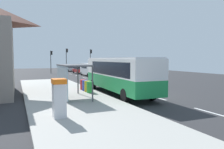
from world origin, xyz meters
TOP-DOWN VIEW (x-y plane):
  - ground_plane at (0.00, 14.00)m, footprint 56.00×92.00m
  - sidewalk_platform at (-6.40, 2.00)m, footprint 6.20×30.00m
  - lane_stripe_seg_0 at (0.25, -6.00)m, footprint 0.16×2.20m
  - lane_stripe_seg_1 at (0.25, -1.00)m, footprint 0.16×2.20m
  - lane_stripe_seg_2 at (0.25, 4.00)m, footprint 0.16×2.20m
  - lane_stripe_seg_3 at (0.25, 9.00)m, footprint 0.16×2.20m
  - lane_stripe_seg_4 at (0.25, 14.00)m, footprint 0.16×2.20m
  - lane_stripe_seg_5 at (0.25, 19.00)m, footprint 0.16×2.20m
  - lane_stripe_seg_6 at (0.25, 24.00)m, footprint 0.16×2.20m
  - lane_stripe_seg_7 at (0.25, 29.00)m, footprint 0.16×2.20m
  - bus at (-1.71, 2.16)m, footprint 2.88×11.09m
  - white_van at (2.20, 22.58)m, footprint 2.07×5.22m
  - sedan_near at (2.30, 29.85)m, footprint 1.99×4.47m
  - sedan_far at (2.30, 38.60)m, footprint 2.03×4.49m
  - ticket_machine at (-8.06, -4.31)m, footprint 0.66×0.76m
  - recycling_bin_green at (-4.20, 2.68)m, footprint 0.52×0.52m
  - recycling_bin_yellow at (-4.20, 3.38)m, footprint 0.52×0.52m
  - recycling_bin_blue at (-4.20, 4.08)m, footprint 0.52×0.52m
  - recycling_bin_red at (-4.20, 4.78)m, footprint 0.52×0.52m
  - traffic_light_near_side at (5.50, 31.68)m, footprint 0.49×0.28m
  - traffic_light_far_side at (-3.10, 32.48)m, footprint 0.49×0.28m
  - traffic_light_median at (0.39, 33.28)m, footprint 0.49×0.28m
  - bus_shelter at (-6.41, 0.72)m, footprint 1.80×4.00m

SIDE VIEW (x-z plane):
  - ground_plane at x=0.00m, z-range -0.04..0.00m
  - lane_stripe_seg_0 at x=0.25m, z-range 0.00..0.01m
  - lane_stripe_seg_1 at x=0.25m, z-range 0.00..0.01m
  - lane_stripe_seg_2 at x=0.25m, z-range 0.00..0.01m
  - lane_stripe_seg_3 at x=0.25m, z-range 0.00..0.01m
  - lane_stripe_seg_4 at x=0.25m, z-range 0.00..0.01m
  - lane_stripe_seg_5 at x=0.25m, z-range 0.00..0.01m
  - lane_stripe_seg_6 at x=0.25m, z-range 0.00..0.01m
  - lane_stripe_seg_7 at x=0.25m, z-range 0.00..0.01m
  - sidewalk_platform at x=-6.40m, z-range 0.00..0.18m
  - recycling_bin_green at x=-4.20m, z-range 0.18..1.13m
  - recycling_bin_yellow at x=-4.20m, z-range 0.18..1.13m
  - recycling_bin_blue at x=-4.20m, z-range 0.18..1.13m
  - recycling_bin_red at x=-4.20m, z-range 0.18..1.13m
  - sedan_near at x=2.30m, z-range 0.03..1.55m
  - sedan_far at x=2.30m, z-range 0.03..1.55m
  - ticket_machine at x=-8.06m, z-range 0.20..2.14m
  - white_van at x=2.20m, z-range 0.19..2.49m
  - bus at x=-1.71m, z-range 0.24..3.45m
  - bus_shelter at x=-6.41m, z-range 0.85..3.35m
  - traffic_light_far_side at x=-3.10m, z-range 0.81..5.68m
  - traffic_light_near_side at x=5.50m, z-range 0.85..6.11m
  - traffic_light_median at x=0.39m, z-range 0.87..6.33m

